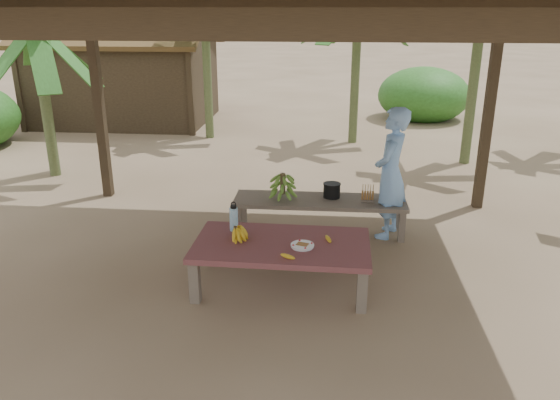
# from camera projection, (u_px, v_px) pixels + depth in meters

# --- Properties ---
(ground) EXTENTS (80.00, 80.00, 0.00)m
(ground) POSITION_uv_depth(u_px,v_px,m) (271.00, 269.00, 6.13)
(ground) COLOR brown
(ground) RESTS_ON ground
(pavilion) EXTENTS (6.60, 5.60, 2.95)m
(pavilion) POSITION_uv_depth(u_px,v_px,m) (268.00, 7.00, 5.18)
(pavilion) COLOR black
(pavilion) RESTS_ON ground
(work_table) EXTENTS (1.82, 1.04, 0.50)m
(work_table) POSITION_uv_depth(u_px,v_px,m) (282.00, 248.00, 5.62)
(work_table) COLOR brown
(work_table) RESTS_ON ground
(bench) EXTENTS (2.20, 0.61, 0.45)m
(bench) POSITION_uv_depth(u_px,v_px,m) (320.00, 203.00, 7.02)
(bench) COLOR brown
(bench) RESTS_ON ground
(ripe_banana_bunch) EXTENTS (0.30, 0.27, 0.16)m
(ripe_banana_bunch) POSITION_uv_depth(u_px,v_px,m) (235.00, 232.00, 5.66)
(ripe_banana_bunch) COLOR yellow
(ripe_banana_bunch) RESTS_ON work_table
(plate) EXTENTS (0.24, 0.24, 0.04)m
(plate) POSITION_uv_depth(u_px,v_px,m) (302.00, 246.00, 5.48)
(plate) COLOR white
(plate) RESTS_ON work_table
(loose_banana_front) EXTENTS (0.16, 0.09, 0.04)m
(loose_banana_front) POSITION_uv_depth(u_px,v_px,m) (288.00, 256.00, 5.24)
(loose_banana_front) COLOR yellow
(loose_banana_front) RESTS_ON work_table
(loose_banana_side) EXTENTS (0.09, 0.15, 0.04)m
(loose_banana_side) POSITION_uv_depth(u_px,v_px,m) (328.00, 239.00, 5.63)
(loose_banana_side) COLOR yellow
(loose_banana_side) RESTS_ON work_table
(water_flask) EXTENTS (0.09, 0.09, 0.33)m
(water_flask) POSITION_uv_depth(u_px,v_px,m) (234.00, 218.00, 5.86)
(water_flask) COLOR #42A0CF
(water_flask) RESTS_ON work_table
(green_banana_stalk) EXTENTS (0.31, 0.31, 0.35)m
(green_banana_stalk) POSITION_uv_depth(u_px,v_px,m) (283.00, 185.00, 6.98)
(green_banana_stalk) COLOR #598C2D
(green_banana_stalk) RESTS_ON bench
(cooking_pot) EXTENTS (0.21, 0.21, 0.18)m
(cooking_pot) POSITION_uv_depth(u_px,v_px,m) (332.00, 191.00, 7.04)
(cooking_pot) COLOR black
(cooking_pot) RESTS_ON bench
(skewer_rack) EXTENTS (0.18, 0.08, 0.24)m
(skewer_rack) POSITION_uv_depth(u_px,v_px,m) (368.00, 193.00, 6.86)
(skewer_rack) COLOR #A57F47
(skewer_rack) RESTS_ON bench
(woman) EXTENTS (0.58, 0.70, 1.66)m
(woman) POSITION_uv_depth(u_px,v_px,m) (391.00, 173.00, 6.77)
(woman) COLOR #7BABE8
(woman) RESTS_ON ground
(hut) EXTENTS (4.40, 3.43, 2.85)m
(hut) POSITION_uv_depth(u_px,v_px,m) (127.00, 77.00, 13.64)
(hut) COLOR black
(hut) RESTS_ON ground
(banana_plant_ne) EXTENTS (1.80, 1.80, 3.29)m
(banana_plant_ne) POSITION_uv_depth(u_px,v_px,m) (483.00, 5.00, 9.32)
(banana_plant_ne) COLOR #596638
(banana_plant_ne) RESTS_ON ground
(banana_plant_n) EXTENTS (1.80, 1.80, 3.05)m
(banana_plant_n) POSITION_uv_depth(u_px,v_px,m) (358.00, 17.00, 10.94)
(banana_plant_n) COLOR #596638
(banana_plant_n) RESTS_ON ground
(banana_plant_nw) EXTENTS (1.80, 1.80, 3.14)m
(banana_plant_nw) POSITION_uv_depth(u_px,v_px,m) (205.00, 13.00, 11.34)
(banana_plant_nw) COLOR #596638
(banana_plant_nw) RESTS_ON ground
(banana_plant_w) EXTENTS (1.80, 1.80, 2.65)m
(banana_plant_w) POSITION_uv_depth(u_px,v_px,m) (37.00, 46.00, 8.80)
(banana_plant_w) COLOR #596638
(banana_plant_w) RESTS_ON ground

